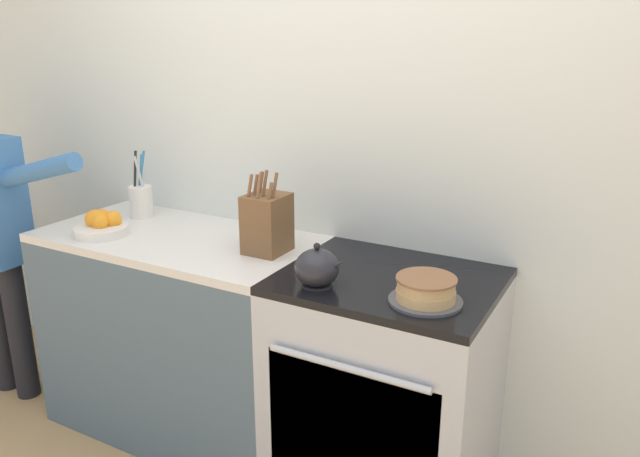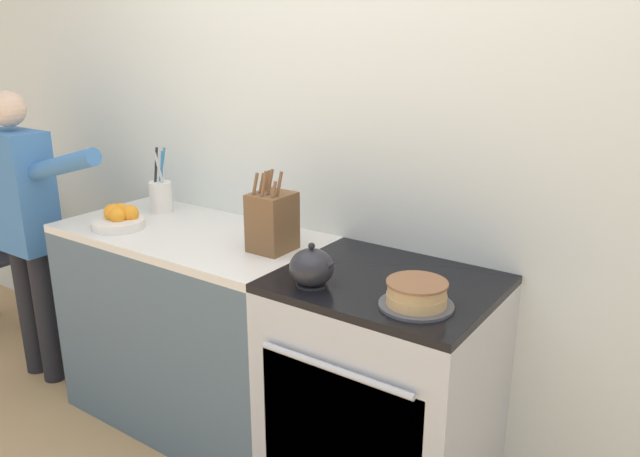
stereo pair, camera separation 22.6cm
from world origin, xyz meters
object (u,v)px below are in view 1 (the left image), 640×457
tea_kettle (317,268)px  knife_block (267,223)px  utensil_crock (141,200)px  layer_cake (426,291)px  stove_range (385,392)px  fruit_bowl (102,225)px

tea_kettle → knife_block: knife_block is taller
knife_block → utensil_crock: 0.80m
layer_cake → utensil_crock: bearing=169.3°
stove_range → fruit_bowl: size_ratio=4.09×
layer_cake → fruit_bowl: (-1.46, 0.00, -0.00)m
knife_block → utensil_crock: size_ratio=1.06×
knife_block → utensil_crock: bearing=171.1°
layer_cake → knife_block: knife_block is taller
tea_kettle → layer_cake: bearing=7.3°
stove_range → utensil_crock: (-1.31, 0.14, 0.55)m
layer_cake → tea_kettle: 0.38m
stove_range → layer_cake: size_ratio=3.87×
stove_range → fruit_bowl: (-1.28, -0.14, 0.50)m
layer_cake → fruit_bowl: fruit_bowl is taller
stove_range → knife_block: 0.79m
tea_kettle → knife_block: (-0.34, 0.21, 0.05)m
layer_cake → utensil_crock: utensil_crock is taller
layer_cake → tea_kettle: size_ratio=1.27×
knife_block → fruit_bowl: bearing=-168.3°
tea_kettle → utensil_crock: bearing=163.7°
tea_kettle → knife_block: 0.40m
stove_range → knife_block: bearing=177.9°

